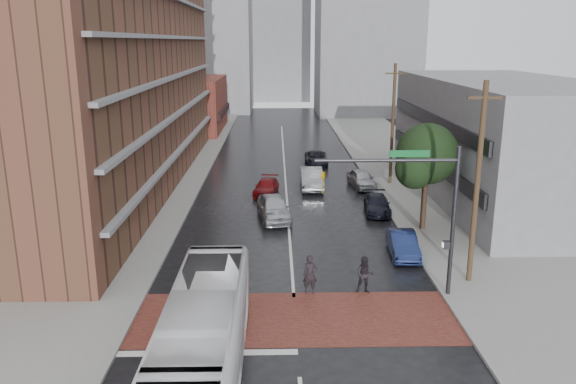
{
  "coord_description": "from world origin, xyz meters",
  "views": [
    {
      "loc": [
        -0.8,
        -21.74,
        11.71
      ],
      "look_at": [
        -0.14,
        8.71,
        3.5
      ],
      "focal_mm": 35.0,
      "sensor_mm": 36.0,
      "label": 1
    }
  ],
  "objects_px": {
    "transit_bus": "(204,334)",
    "car_parked_near": "(403,244)",
    "car_travel_c": "(266,187)",
    "car_parked_far": "(362,179)",
    "car_travel_b": "(312,178)",
    "car_travel_a": "(274,208)",
    "suv_travel": "(316,158)",
    "car_parked_mid": "(377,204)",
    "pedestrian_a": "(310,275)",
    "pedestrian_b": "(365,275)"
  },
  "relations": [
    {
      "from": "car_travel_b",
      "to": "car_travel_c",
      "type": "height_order",
      "value": "car_travel_b"
    },
    {
      "from": "car_travel_c",
      "to": "car_parked_near",
      "type": "bearing_deg",
      "value": -50.97
    },
    {
      "from": "suv_travel",
      "to": "car_parked_near",
      "type": "relative_size",
      "value": 1.14
    },
    {
      "from": "car_travel_b",
      "to": "car_travel_a",
      "type": "bearing_deg",
      "value": -110.28
    },
    {
      "from": "car_parked_far",
      "to": "pedestrian_a",
      "type": "bearing_deg",
      "value": -113.1
    },
    {
      "from": "car_travel_c",
      "to": "car_parked_mid",
      "type": "relative_size",
      "value": 0.98
    },
    {
      "from": "car_travel_c",
      "to": "suv_travel",
      "type": "xyz_separation_m",
      "value": [
        4.72,
        10.85,
        0.05
      ]
    },
    {
      "from": "transit_bus",
      "to": "car_parked_near",
      "type": "bearing_deg",
      "value": 49.8
    },
    {
      "from": "transit_bus",
      "to": "car_parked_mid",
      "type": "bearing_deg",
      "value": 63.81
    },
    {
      "from": "car_travel_c",
      "to": "car_parked_near",
      "type": "xyz_separation_m",
      "value": [
        7.89,
        -13.25,
        0.08
      ]
    },
    {
      "from": "car_parked_near",
      "to": "suv_travel",
      "type": "bearing_deg",
      "value": 100.54
    },
    {
      "from": "car_travel_c",
      "to": "car_parked_mid",
      "type": "distance_m",
      "value": 9.37
    },
    {
      "from": "car_travel_c",
      "to": "car_parked_mid",
      "type": "bearing_deg",
      "value": -24.33
    },
    {
      "from": "car_parked_mid",
      "to": "transit_bus",
      "type": "bearing_deg",
      "value": -111.45
    },
    {
      "from": "pedestrian_b",
      "to": "car_parked_near",
      "type": "bearing_deg",
      "value": 66.7
    },
    {
      "from": "car_parked_near",
      "to": "car_parked_mid",
      "type": "xyz_separation_m",
      "value": [
        0.0,
        8.21,
        -0.07
      ]
    },
    {
      "from": "pedestrian_a",
      "to": "car_travel_b",
      "type": "xyz_separation_m",
      "value": [
        1.3,
        19.85,
        -0.12
      ]
    },
    {
      "from": "car_travel_b",
      "to": "car_parked_near",
      "type": "bearing_deg",
      "value": -74.37
    },
    {
      "from": "pedestrian_b",
      "to": "car_travel_a",
      "type": "height_order",
      "value": "pedestrian_b"
    },
    {
      "from": "car_parked_far",
      "to": "car_parked_near",
      "type": "bearing_deg",
      "value": -97.68
    },
    {
      "from": "car_travel_a",
      "to": "car_parked_mid",
      "type": "distance_m",
      "value": 7.43
    },
    {
      "from": "car_parked_near",
      "to": "car_parked_far",
      "type": "distance_m",
      "value": 15.25
    },
    {
      "from": "car_travel_c",
      "to": "car_parked_far",
      "type": "relative_size",
      "value": 0.95
    },
    {
      "from": "car_travel_a",
      "to": "car_travel_b",
      "type": "xyz_separation_m",
      "value": [
        3.08,
        8.32,
        0.0
      ]
    },
    {
      "from": "pedestrian_b",
      "to": "car_travel_c",
      "type": "distance_m",
      "value": 18.73
    },
    {
      "from": "pedestrian_a",
      "to": "car_travel_c",
      "type": "distance_m",
      "value": 18.21
    },
    {
      "from": "pedestrian_b",
      "to": "car_travel_b",
      "type": "relative_size",
      "value": 0.36
    },
    {
      "from": "car_travel_c",
      "to": "car_parked_far",
      "type": "height_order",
      "value": "car_parked_far"
    },
    {
      "from": "pedestrian_a",
      "to": "suv_travel",
      "type": "bearing_deg",
      "value": 80.81
    },
    {
      "from": "suv_travel",
      "to": "car_parked_far",
      "type": "relative_size",
      "value": 1.08
    },
    {
      "from": "pedestrian_b",
      "to": "car_parked_mid",
      "type": "relative_size",
      "value": 0.43
    },
    {
      "from": "car_travel_b",
      "to": "car_travel_c",
      "type": "bearing_deg",
      "value": -153.87
    },
    {
      "from": "car_parked_far",
      "to": "pedestrian_b",
      "type": "bearing_deg",
      "value": -105.92
    },
    {
      "from": "transit_bus",
      "to": "car_travel_b",
      "type": "relative_size",
      "value": 2.27
    },
    {
      "from": "pedestrian_b",
      "to": "car_parked_far",
      "type": "distance_m",
      "value": 20.24
    },
    {
      "from": "transit_bus",
      "to": "pedestrian_a",
      "type": "distance_m",
      "value": 7.91
    },
    {
      "from": "suv_travel",
      "to": "car_parked_far",
      "type": "distance_m",
      "value": 9.39
    },
    {
      "from": "transit_bus",
      "to": "car_travel_c",
      "type": "relative_size",
      "value": 2.8
    },
    {
      "from": "car_parked_mid",
      "to": "car_parked_near",
      "type": "bearing_deg",
      "value": -85.15
    },
    {
      "from": "car_travel_b",
      "to": "car_parked_far",
      "type": "bearing_deg",
      "value": 2.59
    },
    {
      "from": "car_travel_a",
      "to": "car_parked_mid",
      "type": "height_order",
      "value": "car_travel_a"
    },
    {
      "from": "suv_travel",
      "to": "car_parked_far",
      "type": "xyz_separation_m",
      "value": [
        3.12,
        -8.86,
        0.09
      ]
    },
    {
      "from": "car_travel_a",
      "to": "car_travel_b",
      "type": "height_order",
      "value": "car_travel_b"
    },
    {
      "from": "suv_travel",
      "to": "car_parked_far",
      "type": "height_order",
      "value": "car_parked_far"
    },
    {
      "from": "car_travel_b",
      "to": "car_travel_c",
      "type": "xyz_separation_m",
      "value": [
        -3.68,
        -1.81,
        -0.24
      ]
    },
    {
      "from": "car_travel_b",
      "to": "car_parked_mid",
      "type": "bearing_deg",
      "value": -58.43
    },
    {
      "from": "transit_bus",
      "to": "suv_travel",
      "type": "bearing_deg",
      "value": 79.68
    },
    {
      "from": "car_travel_a",
      "to": "car_parked_near",
      "type": "relative_size",
      "value": 1.19
    },
    {
      "from": "transit_bus",
      "to": "car_parked_near",
      "type": "relative_size",
      "value": 2.8
    },
    {
      "from": "car_travel_b",
      "to": "suv_travel",
      "type": "relative_size",
      "value": 1.08
    }
  ]
}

